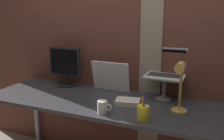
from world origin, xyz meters
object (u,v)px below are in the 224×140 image
at_px(desk_lamp, 180,82).
at_px(coffee_mug, 103,107).
at_px(monitor, 65,64).
at_px(pen_cup, 143,113).
at_px(laptop, 167,68).
at_px(whiteboard_panel, 110,76).

height_order(desk_lamp, coffee_mug, desk_lamp).
height_order(monitor, coffee_mug, monitor).
distance_m(pen_cup, coffee_mug, 0.31).
distance_m(monitor, desk_lamp, 1.21).
distance_m(laptop, whiteboard_panel, 0.53).
bearing_deg(pen_cup, monitor, 153.12).
height_order(monitor, pen_cup, monitor).
distance_m(whiteboard_panel, desk_lamp, 0.77).
bearing_deg(pen_cup, coffee_mug, 179.97).
bearing_deg(desk_lamp, monitor, 166.33).
height_order(monitor, laptop, laptop).
bearing_deg(coffee_mug, desk_lamp, 20.85).
xyz_separation_m(monitor, desk_lamp, (1.17, -0.28, 0.03)).
height_order(whiteboard_panel, desk_lamp, desk_lamp).
height_order(monitor, whiteboard_panel, monitor).
distance_m(monitor, whiteboard_panel, 0.49).
distance_m(laptop, desk_lamp, 0.40).
xyz_separation_m(whiteboard_panel, coffee_mug, (0.16, -0.52, -0.09)).
bearing_deg(desk_lamp, whiteboard_panel, 155.23).
relative_size(whiteboard_panel, coffee_mug, 3.19).
height_order(pen_cup, coffee_mug, pen_cup).
xyz_separation_m(laptop, coffee_mug, (-0.36, -0.56, -0.22)).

